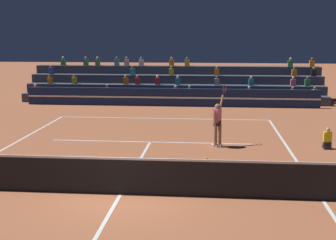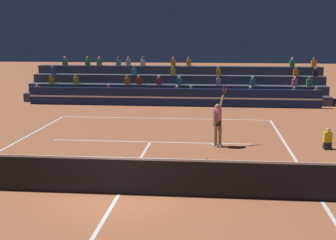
{
  "view_description": "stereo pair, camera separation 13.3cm",
  "coord_description": "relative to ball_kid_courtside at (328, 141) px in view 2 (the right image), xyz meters",
  "views": [
    {
      "loc": [
        2.46,
        -12.22,
        4.4
      ],
      "look_at": [
        0.82,
        5.55,
        1.1
      ],
      "focal_mm": 50.0,
      "sensor_mm": 36.0,
      "label": 1
    },
    {
      "loc": [
        2.59,
        -12.21,
        4.4
      ],
      "look_at": [
        0.82,
        5.55,
        1.1
      ],
      "focal_mm": 50.0,
      "sensor_mm": 36.0,
      "label": 2
    }
  ],
  "objects": [
    {
      "name": "ground_plane",
      "position": [
        -6.99,
        -5.92,
        -0.33
      ],
      "size": [
        120.0,
        120.0,
        0.0
      ],
      "primitive_type": "plane",
      "color": "#AD603D"
    },
    {
      "name": "court_lines",
      "position": [
        -6.99,
        -5.92,
        -0.33
      ],
      "size": [
        11.1,
        23.9,
        0.01
      ],
      "color": "white",
      "rests_on": "ground"
    },
    {
      "name": "tennis_net",
      "position": [
        -6.99,
        -5.92,
        0.21
      ],
      "size": [
        12.0,
        0.1,
        1.1
      ],
      "color": "black",
      "rests_on": "ground"
    },
    {
      "name": "sponsor_banner_wall",
      "position": [
        -6.99,
        10.28,
        0.22
      ],
      "size": [
        18.0,
        0.26,
        1.1
      ],
      "color": "navy",
      "rests_on": "ground"
    },
    {
      "name": "bleacher_stand",
      "position": [
        -6.98,
        13.45,
        0.5
      ],
      "size": [
        19.65,
        3.8,
        2.83
      ],
      "color": "#383D4C",
      "rests_on": "ground"
    },
    {
      "name": "ball_kid_courtside",
      "position": [
        0.0,
        0.0,
        0.0
      ],
      "size": [
        0.3,
        0.36,
        0.84
      ],
      "color": "black",
      "rests_on": "ground"
    },
    {
      "name": "tennis_player",
      "position": [
        -4.24,
        0.02,
        0.66
      ],
      "size": [
        0.61,
        1.04,
        2.44
      ],
      "color": "#9E7051",
      "rests_on": "ground"
    },
    {
      "name": "tennis_ball",
      "position": [
        -4.65,
        -1.92,
        -0.3
      ],
      "size": [
        0.07,
        0.07,
        0.07
      ],
      "primitive_type": "sphere",
      "color": "#C6DB33",
      "rests_on": "ground"
    }
  ]
}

